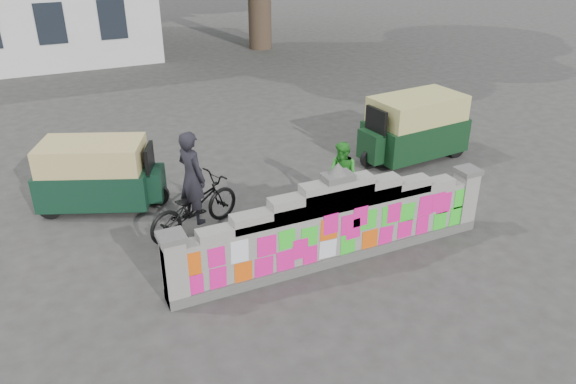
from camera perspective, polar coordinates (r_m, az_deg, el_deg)
name	(u,v)px	position (r m, az deg, el deg)	size (l,w,h in m)	color
ground	(334,260)	(10.74, 4.70, -6.92)	(100.00, 100.00, 0.00)	#383533
parapet_wall	(336,226)	(10.35, 4.87, -3.46)	(6.48, 0.44, 2.01)	#4C4C49
cyclist_bike	(194,206)	(11.54, -9.51, -1.43)	(0.75, 2.16, 1.14)	black
cyclist_rider	(193,189)	(11.37, -9.66, 0.33)	(0.70, 0.46, 1.93)	black
pedestrian	(342,175)	(12.39, 5.55, 1.74)	(0.72, 0.56, 1.49)	green
rickshaw_left	(98,174)	(12.96, -18.74, 1.77)	(2.82, 2.08, 1.52)	#103120
rickshaw_right	(413,127)	(15.21, 12.63, 6.50)	(3.10, 1.64, 1.68)	black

